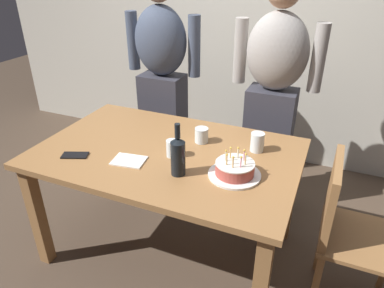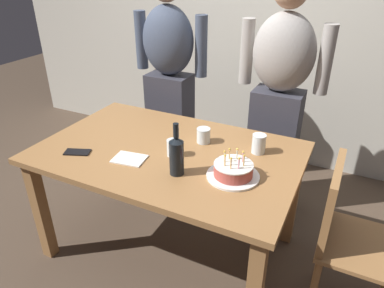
{
  "view_description": "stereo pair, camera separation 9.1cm",
  "coord_description": "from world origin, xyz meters",
  "px_view_note": "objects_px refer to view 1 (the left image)",
  "views": [
    {
      "loc": [
        0.83,
        -1.58,
        1.73
      ],
      "look_at": [
        0.17,
        -0.04,
        0.84
      ],
      "focal_mm": 32.91,
      "sensor_mm": 36.0,
      "label": 1
    },
    {
      "loc": [
        0.91,
        -1.54,
        1.73
      ],
      "look_at": [
        0.17,
        -0.04,
        0.84
      ],
      "focal_mm": 32.91,
      "sensor_mm": 36.0,
      "label": 2
    }
  ],
  "objects_px": {
    "wine_bottle": "(178,155)",
    "person_woman_cardigan": "(272,96)",
    "person_man_bearded": "(162,81)",
    "cell_phone": "(75,155)",
    "napkin_stack": "(129,161)",
    "water_glass_near": "(202,135)",
    "dining_chair": "(346,226)",
    "water_glass_far": "(257,142)",
    "water_glass_side": "(172,148)",
    "birthday_cake": "(235,170)"
  },
  "relations": [
    {
      "from": "water_glass_far",
      "to": "water_glass_side",
      "type": "distance_m",
      "value": 0.49
    },
    {
      "from": "cell_phone",
      "to": "person_woman_cardigan",
      "type": "xyz_separation_m",
      "value": [
        0.89,
        1.04,
        0.13
      ]
    },
    {
      "from": "water_glass_side",
      "to": "person_man_bearded",
      "type": "relative_size",
      "value": 0.06
    },
    {
      "from": "napkin_stack",
      "to": "birthday_cake",
      "type": "bearing_deg",
      "value": 8.78
    },
    {
      "from": "water_glass_near",
      "to": "person_woman_cardigan",
      "type": "bearing_deg",
      "value": 64.12
    },
    {
      "from": "cell_phone",
      "to": "person_man_bearded",
      "type": "xyz_separation_m",
      "value": [
        0.02,
        1.04,
        0.13
      ]
    },
    {
      "from": "wine_bottle",
      "to": "cell_phone",
      "type": "height_order",
      "value": "wine_bottle"
    },
    {
      "from": "person_woman_cardigan",
      "to": "water_glass_side",
      "type": "bearing_deg",
      "value": 65.29
    },
    {
      "from": "water_glass_side",
      "to": "dining_chair",
      "type": "bearing_deg",
      "value": 2.76
    },
    {
      "from": "water_glass_near",
      "to": "water_glass_side",
      "type": "distance_m",
      "value": 0.24
    },
    {
      "from": "water_glass_side",
      "to": "dining_chair",
      "type": "relative_size",
      "value": 0.11
    },
    {
      "from": "water_glass_far",
      "to": "napkin_stack",
      "type": "distance_m",
      "value": 0.73
    },
    {
      "from": "water_glass_side",
      "to": "person_woman_cardigan",
      "type": "relative_size",
      "value": 0.06
    },
    {
      "from": "birthday_cake",
      "to": "water_glass_side",
      "type": "xyz_separation_m",
      "value": [
        -0.38,
        0.06,
        0.01
      ]
    },
    {
      "from": "person_woman_cardigan",
      "to": "water_glass_near",
      "type": "bearing_deg",
      "value": 64.12
    },
    {
      "from": "wine_bottle",
      "to": "dining_chair",
      "type": "height_order",
      "value": "wine_bottle"
    },
    {
      "from": "napkin_stack",
      "to": "water_glass_near",
      "type": "bearing_deg",
      "value": 52.79
    },
    {
      "from": "birthday_cake",
      "to": "dining_chair",
      "type": "bearing_deg",
      "value": 10.2
    },
    {
      "from": "water_glass_side",
      "to": "person_man_bearded",
      "type": "height_order",
      "value": "person_man_bearded"
    },
    {
      "from": "napkin_stack",
      "to": "person_woman_cardigan",
      "type": "distance_m",
      "value": 1.14
    },
    {
      "from": "birthday_cake",
      "to": "napkin_stack",
      "type": "bearing_deg",
      "value": -171.22
    },
    {
      "from": "napkin_stack",
      "to": "water_glass_side",
      "type": "bearing_deg",
      "value": 37.13
    },
    {
      "from": "cell_phone",
      "to": "napkin_stack",
      "type": "relative_size",
      "value": 0.82
    },
    {
      "from": "person_man_bearded",
      "to": "water_glass_near",
      "type": "bearing_deg",
      "value": 133.55
    },
    {
      "from": "wine_bottle",
      "to": "birthday_cake",
      "type": "bearing_deg",
      "value": 19.44
    },
    {
      "from": "birthday_cake",
      "to": "cell_phone",
      "type": "height_order",
      "value": "birthday_cake"
    },
    {
      "from": "birthday_cake",
      "to": "water_glass_side",
      "type": "relative_size",
      "value": 2.79
    },
    {
      "from": "person_man_bearded",
      "to": "cell_phone",
      "type": "bearing_deg",
      "value": 88.98
    },
    {
      "from": "water_glass_far",
      "to": "wine_bottle",
      "type": "height_order",
      "value": "wine_bottle"
    },
    {
      "from": "birthday_cake",
      "to": "person_man_bearded",
      "type": "distance_m",
      "value": 1.24
    },
    {
      "from": "person_man_bearded",
      "to": "person_woman_cardigan",
      "type": "bearing_deg",
      "value": -180.0
    },
    {
      "from": "water_glass_far",
      "to": "person_man_bearded",
      "type": "bearing_deg",
      "value": 147.35
    },
    {
      "from": "person_man_bearded",
      "to": "dining_chair",
      "type": "bearing_deg",
      "value": 151.57
    },
    {
      "from": "water_glass_near",
      "to": "cell_phone",
      "type": "xyz_separation_m",
      "value": [
        -0.59,
        -0.44,
        -0.04
      ]
    },
    {
      "from": "water_glass_side",
      "to": "napkin_stack",
      "type": "relative_size",
      "value": 0.55
    },
    {
      "from": "water_glass_near",
      "to": "cell_phone",
      "type": "height_order",
      "value": "water_glass_near"
    },
    {
      "from": "person_man_bearded",
      "to": "dining_chair",
      "type": "xyz_separation_m",
      "value": [
        1.44,
        -0.78,
        -0.36
      ]
    },
    {
      "from": "water_glass_near",
      "to": "person_man_bearded",
      "type": "relative_size",
      "value": 0.05
    },
    {
      "from": "wine_bottle",
      "to": "person_woman_cardigan",
      "type": "bearing_deg",
      "value": 74.54
    },
    {
      "from": "dining_chair",
      "to": "cell_phone",
      "type": "bearing_deg",
      "value": 100.13
    },
    {
      "from": "birthday_cake",
      "to": "water_glass_far",
      "type": "distance_m",
      "value": 0.31
    },
    {
      "from": "water_glass_far",
      "to": "wine_bottle",
      "type": "distance_m",
      "value": 0.51
    },
    {
      "from": "napkin_stack",
      "to": "person_man_bearded",
      "type": "relative_size",
      "value": 0.11
    },
    {
      "from": "water_glass_side",
      "to": "cell_phone",
      "type": "bearing_deg",
      "value": -156.92
    },
    {
      "from": "water_glass_near",
      "to": "cell_phone",
      "type": "bearing_deg",
      "value": -143.47
    },
    {
      "from": "birthday_cake",
      "to": "dining_chair",
      "type": "relative_size",
      "value": 0.31
    },
    {
      "from": "water_glass_far",
      "to": "water_glass_near",
      "type": "bearing_deg",
      "value": -176.21
    },
    {
      "from": "cell_phone",
      "to": "person_man_bearded",
      "type": "relative_size",
      "value": 0.09
    },
    {
      "from": "cell_phone",
      "to": "person_man_bearded",
      "type": "height_order",
      "value": "person_man_bearded"
    },
    {
      "from": "water_glass_far",
      "to": "dining_chair",
      "type": "height_order",
      "value": "dining_chair"
    }
  ]
}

